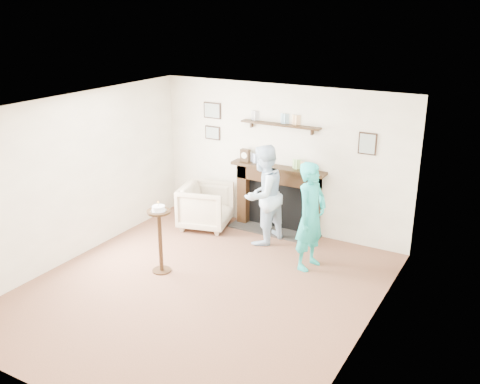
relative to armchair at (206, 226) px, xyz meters
name	(u,v)px	position (x,y,z in m)	size (l,w,h in m)	color
ground	(201,289)	(1.14, -1.90, 0.00)	(5.00, 5.00, 0.00)	brown
room_shell	(225,164)	(1.14, -1.21, 1.62)	(4.54, 5.02, 2.52)	beige
armchair	(206,226)	(0.00, 0.00, 0.00)	(0.82, 0.84, 0.76)	tan
man	(262,241)	(1.16, -0.08, 0.00)	(0.80, 0.62, 1.64)	#AEC5DA
woman	(308,266)	(2.16, -0.52, 0.00)	(0.59, 0.39, 1.62)	teal
pedestal_table	(160,229)	(0.34, -1.73, 0.67)	(0.34, 0.34, 1.09)	black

